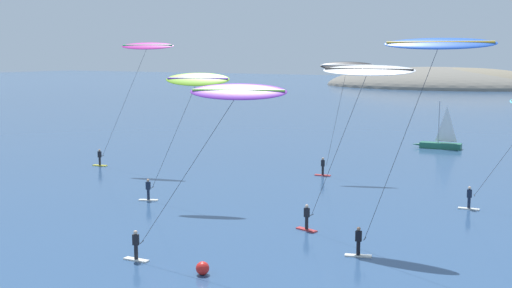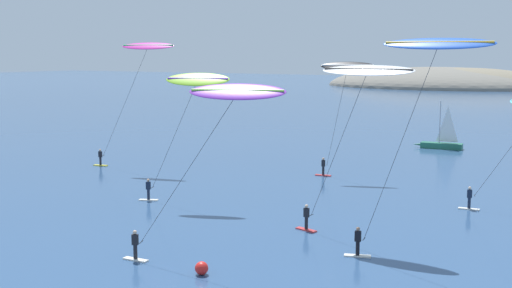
{
  "view_description": "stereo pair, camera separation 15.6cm",
  "coord_description": "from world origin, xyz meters",
  "px_view_note": "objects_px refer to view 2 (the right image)",
  "views": [
    {
      "loc": [
        31.24,
        -15.72,
        11.3
      ],
      "look_at": [
        7.7,
        24.57,
        4.72
      ],
      "focal_mm": 45.0,
      "sensor_mm": 36.0,
      "label": 1
    },
    {
      "loc": [
        31.37,
        -15.64,
        11.3
      ],
      "look_at": [
        7.7,
        24.57,
        4.72
      ],
      "focal_mm": 45.0,
      "sensor_mm": 36.0,
      "label": 2
    }
  ],
  "objects_px": {
    "kitesurfer_black": "(345,76)",
    "marker_buoy": "(202,268)",
    "kitesurfer_white": "(363,81)",
    "kitesurfer_lime": "(194,88)",
    "kitesurfer_purple": "(229,105)",
    "kitesurfer_magenta": "(144,56)",
    "kitesurfer_blue": "(431,63)",
    "sailboat_near": "(439,143)"
  },
  "relations": [
    {
      "from": "kitesurfer_magenta",
      "to": "kitesurfer_lime",
      "type": "distance_m",
      "value": 16.24
    },
    {
      "from": "kitesurfer_magenta",
      "to": "kitesurfer_lime",
      "type": "bearing_deg",
      "value": -36.64
    },
    {
      "from": "sailboat_near",
      "to": "kitesurfer_purple",
      "type": "relative_size",
      "value": 0.61
    },
    {
      "from": "kitesurfer_lime",
      "to": "kitesurfer_purple",
      "type": "bearing_deg",
      "value": -47.23
    },
    {
      "from": "kitesurfer_black",
      "to": "kitesurfer_blue",
      "type": "xyz_separation_m",
      "value": [
        13.54,
        -21.18,
        1.56
      ]
    },
    {
      "from": "kitesurfer_black",
      "to": "kitesurfer_purple",
      "type": "height_order",
      "value": "kitesurfer_black"
    },
    {
      "from": "kitesurfer_lime",
      "to": "sailboat_near",
      "type": "bearing_deg",
      "value": 77.09
    },
    {
      "from": "kitesurfer_purple",
      "to": "sailboat_near",
      "type": "bearing_deg",
      "value": 91.92
    },
    {
      "from": "marker_buoy",
      "to": "kitesurfer_lime",
      "type": "bearing_deg",
      "value": 127.0
    },
    {
      "from": "kitesurfer_white",
      "to": "kitesurfer_lime",
      "type": "relative_size",
      "value": 1.08
    },
    {
      "from": "kitesurfer_black",
      "to": "sailboat_near",
      "type": "bearing_deg",
      "value": 82.34
    },
    {
      "from": "kitesurfer_blue",
      "to": "marker_buoy",
      "type": "relative_size",
      "value": 17.42
    },
    {
      "from": "kitesurfer_purple",
      "to": "kitesurfer_blue",
      "type": "xyz_separation_m",
      "value": [
        8.9,
        5.52,
        2.16
      ]
    },
    {
      "from": "kitesurfer_magenta",
      "to": "kitesurfer_black",
      "type": "distance_m",
      "value": 19.58
    },
    {
      "from": "kitesurfer_lime",
      "to": "kitesurfer_white",
      "type": "bearing_deg",
      "value": -10.88
    },
    {
      "from": "kitesurfer_blue",
      "to": "kitesurfer_purple",
      "type": "bearing_deg",
      "value": -148.19
    },
    {
      "from": "kitesurfer_magenta",
      "to": "kitesurfer_black",
      "type": "relative_size",
      "value": 1.17
    },
    {
      "from": "kitesurfer_black",
      "to": "kitesurfer_white",
      "type": "bearing_deg",
      "value": -64.41
    },
    {
      "from": "kitesurfer_black",
      "to": "kitesurfer_purple",
      "type": "xyz_separation_m",
      "value": [
        4.64,
        -26.7,
        -0.6
      ]
    },
    {
      "from": "kitesurfer_white",
      "to": "kitesurfer_blue",
      "type": "height_order",
      "value": "kitesurfer_blue"
    },
    {
      "from": "kitesurfer_black",
      "to": "marker_buoy",
      "type": "xyz_separation_m",
      "value": [
        4.15,
        -28.59,
        -8.91
      ]
    },
    {
      "from": "kitesurfer_black",
      "to": "kitesurfer_blue",
      "type": "distance_m",
      "value": 25.18
    },
    {
      "from": "kitesurfer_white",
      "to": "kitesurfer_magenta",
      "type": "bearing_deg",
      "value": 155.66
    },
    {
      "from": "sailboat_near",
      "to": "kitesurfer_magenta",
      "type": "distance_m",
      "value": 37.04
    },
    {
      "from": "marker_buoy",
      "to": "kitesurfer_white",
      "type": "bearing_deg",
      "value": 65.73
    },
    {
      "from": "kitesurfer_purple",
      "to": "kitesurfer_magenta",
      "type": "bearing_deg",
      "value": 138.21
    },
    {
      "from": "kitesurfer_magenta",
      "to": "kitesurfer_black",
      "type": "xyz_separation_m",
      "value": [
        18.56,
        5.96,
        -1.83
      ]
    },
    {
      "from": "sailboat_near",
      "to": "kitesurfer_white",
      "type": "bearing_deg",
      "value": -81.9
    },
    {
      "from": "kitesurfer_lime",
      "to": "marker_buoy",
      "type": "bearing_deg",
      "value": -53.0
    },
    {
      "from": "sailboat_near",
      "to": "kitesurfer_purple",
      "type": "height_order",
      "value": "kitesurfer_purple"
    },
    {
      "from": "kitesurfer_white",
      "to": "kitesurfer_black",
      "type": "xyz_separation_m",
      "value": [
        -8.78,
        18.33,
        -0.44
      ]
    },
    {
      "from": "kitesurfer_magenta",
      "to": "marker_buoy",
      "type": "xyz_separation_m",
      "value": [
        22.72,
        -22.63,
        -10.74
      ]
    },
    {
      "from": "kitesurfer_purple",
      "to": "kitesurfer_blue",
      "type": "bearing_deg",
      "value": 31.81
    },
    {
      "from": "sailboat_near",
      "to": "kitesurfer_lime",
      "type": "xyz_separation_m",
      "value": [
        -8.67,
        -37.84,
        8.09
      ]
    },
    {
      "from": "kitesurfer_white",
      "to": "marker_buoy",
      "type": "bearing_deg",
      "value": -114.27
    },
    {
      "from": "sailboat_near",
      "to": "kitesurfer_purple",
      "type": "xyz_separation_m",
      "value": [
        1.64,
        -48.98,
        8.01
      ]
    },
    {
      "from": "kitesurfer_blue",
      "to": "kitesurfer_lime",
      "type": "distance_m",
      "value": 20.13
    },
    {
      "from": "kitesurfer_white",
      "to": "kitesurfer_black",
      "type": "height_order",
      "value": "kitesurfer_white"
    },
    {
      "from": "kitesurfer_magenta",
      "to": "kitesurfer_black",
      "type": "bearing_deg",
      "value": 17.8
    },
    {
      "from": "kitesurfer_blue",
      "to": "kitesurfer_lime",
      "type": "height_order",
      "value": "kitesurfer_blue"
    },
    {
      "from": "kitesurfer_magenta",
      "to": "kitesurfer_purple",
      "type": "xyz_separation_m",
      "value": [
        23.2,
        -20.74,
        -2.43
      ]
    },
    {
      "from": "kitesurfer_purple",
      "to": "kitesurfer_black",
      "type": "bearing_deg",
      "value": 99.86
    }
  ]
}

